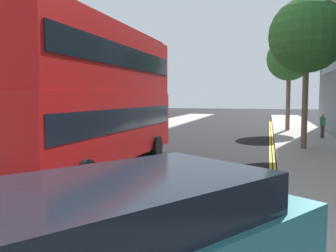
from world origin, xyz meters
The scene contains 9 objects.
sidewalk_right centered at (6.50, 16.00, 0.07)m, with size 4.00×80.00×0.14m, color #9E9991.
sidewalk_left centered at (-6.50, 16.00, 0.07)m, with size 4.00×80.00×0.14m, color #9E9991.
kerb_line_outer centered at (4.40, 14.00, 0.00)m, with size 0.10×56.00×0.01m, color yellow.
kerb_line_inner centered at (4.24, 14.00, 0.00)m, with size 0.10×56.00×0.01m, color yellow.
keep_left_bollard centered at (0.00, 3.58, 0.61)m, with size 0.36×0.28×1.11m.
double_decker_bus_away centered at (-2.33, 10.98, 3.03)m, with size 2.89×10.84×5.64m.
pedestrian_far centered at (7.59, 23.77, 0.99)m, with size 0.34×0.22×1.62m.
street_tree_near centered at (5.95, 18.37, 6.08)m, with size 3.93×3.93×7.93m.
street_tree_mid centered at (5.63, 29.38, 6.02)m, with size 3.63×3.63×7.74m.
Camera 1 is at (4.12, -1.61, 2.87)m, focal length 37.67 mm.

